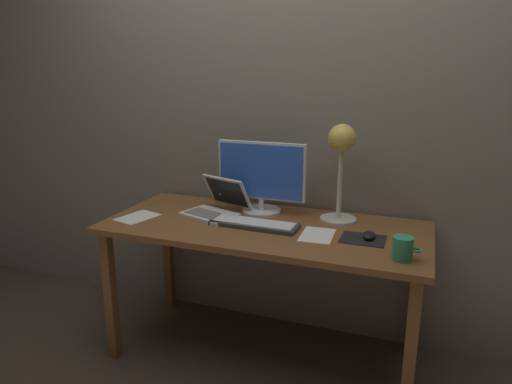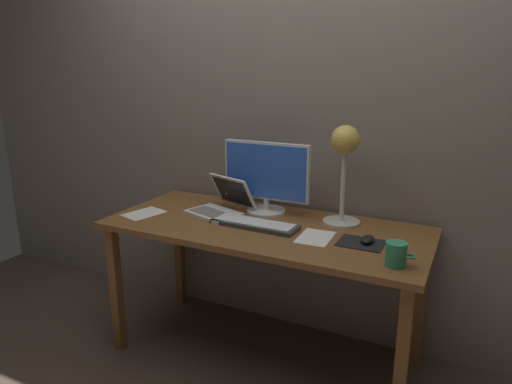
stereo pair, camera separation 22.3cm
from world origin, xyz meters
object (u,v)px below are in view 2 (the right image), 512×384
object	(u,v)px
mouse	(367,239)
coffee_mug	(396,254)
monitor	(266,176)
laptop	(223,203)
desk_lamp	(345,155)
keyboard_main	(255,224)

from	to	relation	value
mouse	coffee_mug	world-z (taller)	coffee_mug
monitor	coffee_mug	distance (m)	0.87
monitor	coffee_mug	xyz separation A→B (m)	(0.75, -0.40, -0.15)
laptop	coffee_mug	bearing A→B (deg)	-16.95
desk_lamp	monitor	bearing A→B (deg)	-179.70
keyboard_main	desk_lamp	xyz separation A→B (m)	(0.37, 0.23, 0.34)
monitor	desk_lamp	world-z (taller)	desk_lamp
laptop	coffee_mug	distance (m)	1.01
desk_lamp	keyboard_main	bearing A→B (deg)	-148.23
keyboard_main	coffee_mug	size ratio (longest dim) A/B	3.75
mouse	coffee_mug	xyz separation A→B (m)	(0.16, -0.19, 0.03)
keyboard_main	coffee_mug	distance (m)	0.73
keyboard_main	mouse	size ratio (longest dim) A/B	4.62
monitor	laptop	size ratio (longest dim) A/B	1.34
keyboard_main	mouse	world-z (taller)	mouse
monitor	coffee_mug	size ratio (longest dim) A/B	4.07
mouse	keyboard_main	bearing A→B (deg)	-178.26
laptop	mouse	world-z (taller)	laptop
desk_lamp	coffee_mug	distance (m)	0.61
desk_lamp	laptop	bearing A→B (deg)	-169.97
monitor	laptop	world-z (taller)	monitor
keyboard_main	mouse	bearing A→B (deg)	1.74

